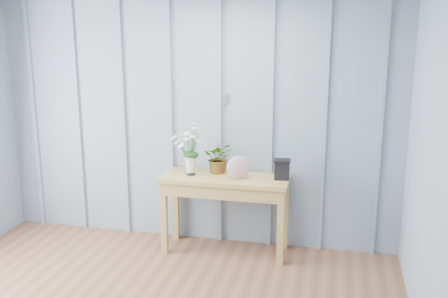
% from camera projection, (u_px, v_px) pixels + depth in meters
% --- Properties ---
extents(room_shell, '(4.00, 4.50, 2.50)m').
position_uv_depth(room_shell, '(142.00, 49.00, 3.69)').
color(room_shell, '#7E90A2').
rests_on(room_shell, ground).
extents(sideboard, '(1.20, 0.45, 0.75)m').
position_uv_depth(sideboard, '(225.00, 188.00, 4.96)').
color(sideboard, '#A48743').
rests_on(sideboard, ground).
extents(daisy_vase, '(0.36, 0.28, 0.52)m').
position_uv_depth(daisy_vase, '(190.00, 142.00, 4.91)').
color(daisy_vase, black).
rests_on(daisy_vase, sideboard).
extents(spider_plant, '(0.31, 0.28, 0.30)m').
position_uv_depth(spider_plant, '(219.00, 158.00, 5.02)').
color(spider_plant, '#143410').
rests_on(spider_plant, sideboard).
extents(felt_disc_vessel, '(0.23, 0.14, 0.22)m').
position_uv_depth(felt_disc_vessel, '(238.00, 168.00, 4.82)').
color(felt_disc_vessel, '#965164').
rests_on(felt_disc_vessel, sideboard).
extents(carved_box, '(0.16, 0.13, 0.19)m').
position_uv_depth(carved_box, '(282.00, 169.00, 4.82)').
color(carved_box, black).
rests_on(carved_box, sideboard).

